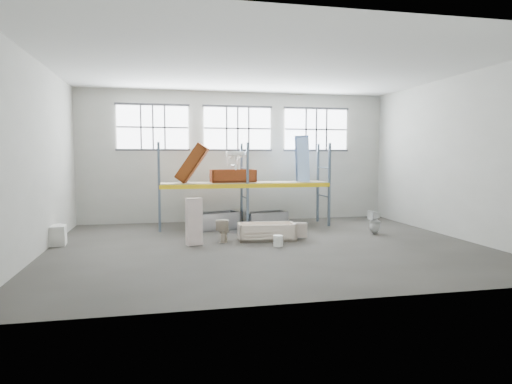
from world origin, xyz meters
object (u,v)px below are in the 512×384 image
object	(u,v)px
steel_tub_right	(266,219)
bucket	(278,241)
toilet_beige	(223,230)
toilet_white	(375,222)
rust_tub_flat	(233,176)
steel_tub_left	(217,221)
cistern_tall	(194,222)
blue_tub_upright	(302,160)
bathtub_beige	(267,232)
carton_near	(53,236)

from	to	relation	value
steel_tub_right	bucket	distance (m)	3.50
toilet_beige	toilet_white	distance (m)	5.02
steel_tub_right	rust_tub_flat	distance (m)	1.96
rust_tub_flat	toilet_white	bearing A→B (deg)	-31.19
steel_tub_left	bucket	bearing A→B (deg)	-68.05
cistern_tall	steel_tub_left	size ratio (longest dim) A/B	0.84
toilet_beige	cistern_tall	bearing A→B (deg)	34.84
toilet_beige	bucket	bearing A→B (deg)	157.36
cistern_tall	bucket	world-z (taller)	cistern_tall
cistern_tall	toilet_beige	bearing A→B (deg)	9.16
steel_tub_left	steel_tub_right	bearing A→B (deg)	5.00
toilet_beige	toilet_white	size ratio (longest dim) A/B	0.89
blue_tub_upright	bucket	xyz separation A→B (m)	(-1.99, -3.99, -2.24)
steel_tub_left	steel_tub_right	world-z (taller)	steel_tub_left
bathtub_beige	bucket	world-z (taller)	bathtub_beige
rust_tub_flat	blue_tub_upright	size ratio (longest dim) A/B	0.91
bathtub_beige	cistern_tall	size ratio (longest dim) A/B	1.28
rust_tub_flat	bathtub_beige	bearing A→B (deg)	-78.69
steel_tub_left	steel_tub_right	xyz separation A→B (m)	(1.80, 0.16, -0.02)
cistern_tall	carton_near	size ratio (longest dim) A/B	2.04
toilet_white	steel_tub_right	bearing A→B (deg)	-134.05
steel_tub_left	blue_tub_upright	bearing A→B (deg)	11.51
toilet_beige	blue_tub_upright	xyz separation A→B (m)	(3.40, 2.94, 2.05)
toilet_white	carton_near	xyz separation A→B (m)	(-9.81, 0.17, -0.11)
carton_near	steel_tub_left	bearing A→B (deg)	20.79
bathtub_beige	toilet_beige	size ratio (longest dim) A/B	2.49
steel_tub_right	cistern_tall	bearing A→B (deg)	-134.96
cistern_tall	toilet_white	size ratio (longest dim) A/B	1.73
toilet_white	carton_near	distance (m)	9.81
blue_tub_upright	steel_tub_right	bearing A→B (deg)	-161.16
rust_tub_flat	carton_near	distance (m)	6.24
bathtub_beige	steel_tub_left	xyz separation A→B (m)	(-1.24, 2.31, 0.04)
rust_tub_flat	steel_tub_right	bearing A→B (deg)	-19.36
toilet_beige	steel_tub_right	world-z (taller)	toilet_beige
steel_tub_right	carton_near	xyz separation A→B (m)	(-6.67, -2.01, 0.01)
blue_tub_upright	cistern_tall	bearing A→B (deg)	-142.53
blue_tub_upright	bucket	world-z (taller)	blue_tub_upright
bathtub_beige	carton_near	distance (m)	6.14
rust_tub_flat	toilet_beige	bearing A→B (deg)	-104.86
toilet_beige	carton_near	world-z (taller)	toilet_beige
blue_tub_upright	carton_near	xyz separation A→B (m)	(-8.20, -2.53, -2.11)
bathtub_beige	toilet_beige	world-z (taller)	toilet_beige
steel_tub_left	bucket	xyz separation A→B (m)	(1.33, -3.31, -0.14)
bucket	bathtub_beige	bearing A→B (deg)	95.22
blue_tub_upright	toilet_beige	bearing A→B (deg)	-139.11
bucket	toilet_white	bearing A→B (deg)	19.64
steel_tub_left	rust_tub_flat	distance (m)	1.76
toilet_beige	toilet_white	world-z (taller)	toilet_white
carton_near	toilet_beige	bearing A→B (deg)	-4.93
steel_tub_left	carton_near	bearing A→B (deg)	-159.21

